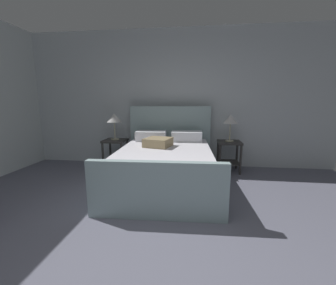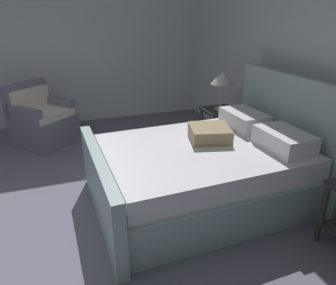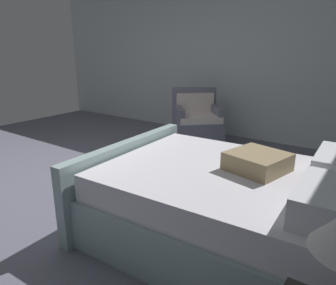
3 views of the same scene
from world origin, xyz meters
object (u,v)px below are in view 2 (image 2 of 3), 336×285
(table_lamp_left, at_px, (222,79))
(nightstand_left, at_px, (219,122))
(bed, at_px, (207,168))
(armchair, at_px, (41,121))

(table_lamp_left, bearing_deg, nightstand_left, -45.00)
(bed, relative_size, armchair, 2.19)
(nightstand_left, relative_size, table_lamp_left, 1.14)
(bed, distance_m, armchair, 2.77)
(table_lamp_left, distance_m, armchair, 2.72)
(armchair, bearing_deg, nightstand_left, 65.62)
(table_lamp_left, bearing_deg, bed, -32.90)
(nightstand_left, bearing_deg, bed, -32.90)
(table_lamp_left, height_order, armchair, table_lamp_left)
(nightstand_left, relative_size, armchair, 0.59)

